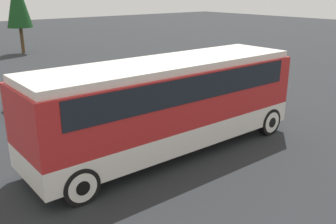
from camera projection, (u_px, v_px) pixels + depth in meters
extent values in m
plane|color=#26282B|center=(168.00, 151.00, 12.64)|extent=(120.00, 120.00, 0.00)
cube|color=silver|center=(168.00, 129.00, 12.39)|extent=(9.43, 2.54, 0.73)
cube|color=red|center=(168.00, 94.00, 12.02)|extent=(9.43, 2.54, 1.70)
cube|color=black|center=(168.00, 81.00, 11.88)|extent=(8.30, 2.58, 0.76)
cube|color=silver|center=(168.00, 64.00, 11.72)|extent=(9.24, 2.34, 0.22)
cube|color=red|center=(258.00, 80.00, 14.81)|extent=(0.36, 2.44, 1.94)
cylinder|color=black|center=(269.00, 122.00, 13.96)|extent=(1.00, 0.28, 1.00)
cylinder|color=silver|center=(269.00, 122.00, 13.96)|extent=(0.78, 0.30, 0.78)
cylinder|color=black|center=(269.00, 122.00, 13.96)|extent=(0.38, 0.32, 0.38)
cylinder|color=black|center=(223.00, 107.00, 15.68)|extent=(1.00, 0.28, 1.00)
cylinder|color=silver|center=(223.00, 107.00, 15.68)|extent=(0.78, 0.30, 0.78)
cylinder|color=black|center=(223.00, 107.00, 15.68)|extent=(0.38, 0.32, 0.38)
cylinder|color=black|center=(80.00, 186.00, 9.38)|extent=(1.00, 0.28, 1.00)
cylinder|color=silver|center=(80.00, 186.00, 9.38)|extent=(0.78, 0.30, 0.78)
cylinder|color=black|center=(80.00, 186.00, 9.38)|extent=(0.38, 0.32, 0.38)
cylinder|color=black|center=(45.00, 155.00, 11.10)|extent=(1.00, 0.28, 1.00)
cylinder|color=silver|center=(45.00, 155.00, 11.10)|extent=(0.78, 0.30, 0.78)
cylinder|color=black|center=(45.00, 155.00, 11.10)|extent=(0.38, 0.32, 0.38)
cube|color=navy|center=(58.00, 93.00, 17.46)|extent=(4.05, 1.89, 0.68)
cube|color=black|center=(54.00, 81.00, 17.18)|extent=(2.10, 1.70, 0.50)
cylinder|color=black|center=(97.00, 97.00, 17.85)|extent=(0.64, 0.22, 0.64)
cylinder|color=black|center=(97.00, 97.00, 17.85)|extent=(0.24, 0.26, 0.24)
cylinder|color=black|center=(81.00, 90.00, 19.11)|extent=(0.64, 0.22, 0.64)
cylinder|color=black|center=(81.00, 90.00, 19.11)|extent=(0.24, 0.26, 0.24)
cylinder|color=black|center=(32.00, 109.00, 15.97)|extent=(0.64, 0.22, 0.64)
cylinder|color=black|center=(32.00, 109.00, 15.97)|extent=(0.24, 0.26, 0.24)
cylinder|color=black|center=(18.00, 100.00, 17.24)|extent=(0.64, 0.22, 0.64)
cylinder|color=black|center=(18.00, 100.00, 17.24)|extent=(0.24, 0.26, 0.24)
cube|color=maroon|center=(150.00, 82.00, 19.72)|extent=(4.21, 1.71, 0.60)
cube|color=black|center=(147.00, 71.00, 19.44)|extent=(2.19, 1.54, 0.57)
cylinder|color=black|center=(182.00, 84.00, 20.18)|extent=(0.71, 0.22, 0.71)
cylinder|color=black|center=(182.00, 84.00, 20.18)|extent=(0.27, 0.26, 0.27)
cylinder|color=black|center=(165.00, 79.00, 21.31)|extent=(0.71, 0.22, 0.71)
cylinder|color=black|center=(165.00, 79.00, 21.31)|extent=(0.27, 0.26, 0.27)
cylinder|color=black|center=(132.00, 94.00, 18.26)|extent=(0.71, 0.22, 0.71)
cylinder|color=black|center=(132.00, 94.00, 18.26)|extent=(0.27, 0.26, 0.27)
cylinder|color=black|center=(116.00, 87.00, 19.39)|extent=(0.71, 0.22, 0.71)
cylinder|color=black|center=(116.00, 87.00, 19.39)|extent=(0.27, 0.26, 0.27)
cylinder|color=brown|center=(22.00, 40.00, 31.71)|extent=(0.28, 0.28, 2.16)
cone|color=#19471E|center=(17.00, 0.00, 30.69)|extent=(2.06, 2.06, 4.38)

